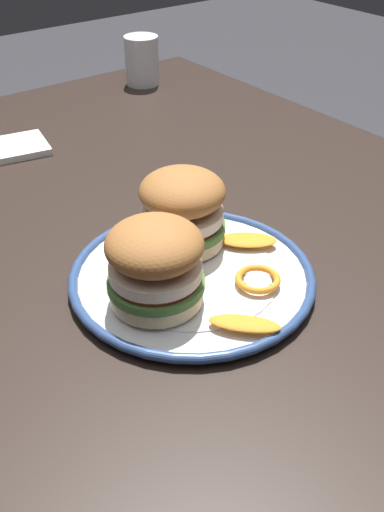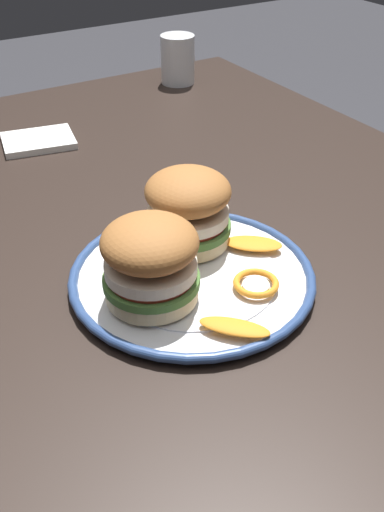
% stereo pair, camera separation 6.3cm
% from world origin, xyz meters
% --- Properties ---
extents(dining_table, '(1.47, 1.00, 0.75)m').
position_xyz_m(dining_table, '(0.00, 0.00, 0.66)').
color(dining_table, black).
rests_on(dining_table, ground).
extents(dinner_plate, '(0.30, 0.30, 0.02)m').
position_xyz_m(dinner_plate, '(-0.03, 0.05, 0.76)').
color(dinner_plate, white).
rests_on(dinner_plate, dining_table).
extents(sandwich_half_left, '(0.15, 0.15, 0.10)m').
position_xyz_m(sandwich_half_left, '(-0.05, 0.11, 0.82)').
color(sandwich_half_left, beige).
rests_on(sandwich_half_left, dinner_plate).
extents(sandwich_half_right, '(0.15, 0.15, 0.10)m').
position_xyz_m(sandwich_half_right, '(0.03, 0.02, 0.82)').
color(sandwich_half_right, beige).
rests_on(sandwich_half_right, dinner_plate).
extents(orange_peel_curled, '(0.07, 0.07, 0.01)m').
position_xyz_m(orange_peel_curled, '(-0.10, 0.00, 0.77)').
color(orange_peel_curled, orange).
rests_on(orange_peel_curled, dinner_plate).
extents(orange_peel_strip_long, '(0.08, 0.08, 0.01)m').
position_xyz_m(orange_peel_strip_long, '(-0.03, -0.05, 0.77)').
color(orange_peel_strip_long, orange).
rests_on(orange_peel_strip_long, dinner_plate).
extents(orange_peel_strip_short, '(0.08, 0.07, 0.01)m').
position_xyz_m(orange_peel_strip_short, '(-0.15, 0.07, 0.77)').
color(orange_peel_strip_short, orange).
rests_on(orange_peel_strip_short, dinner_plate).
extents(drinking_glass, '(0.07, 0.07, 0.10)m').
position_xyz_m(drinking_glass, '(0.62, -0.31, 0.79)').
color(drinking_glass, white).
rests_on(drinking_glass, dining_table).
extents(folded_napkin, '(0.12, 0.14, 0.01)m').
position_xyz_m(folded_napkin, '(0.46, 0.07, 0.75)').
color(folded_napkin, white).
rests_on(folded_napkin, dining_table).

